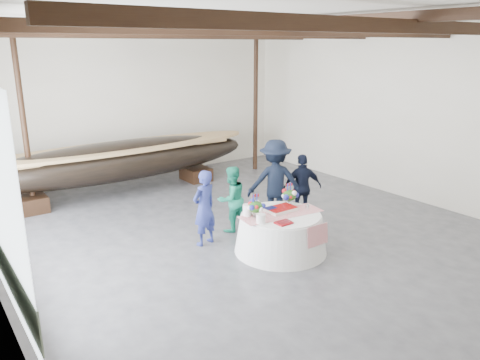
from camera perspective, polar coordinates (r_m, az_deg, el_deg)
floor at (r=10.26m, az=1.86°, el=-6.88°), size 10.00×12.00×0.01m
wall_back at (r=14.76m, az=-12.55°, el=8.93°), size 10.00×0.02×4.50m
wall_right at (r=13.23m, az=19.57°, el=7.58°), size 0.02×12.00×4.50m
ceiling at (r=9.45m, az=2.12°, el=19.09°), size 10.00×12.00×0.01m
pavilion_structure at (r=10.08m, az=-0.78°, el=16.09°), size 9.80×11.76×4.50m
longboat_display at (r=13.26m, az=-14.42°, el=2.30°), size 7.96×1.59×1.49m
banquet_table at (r=9.45m, az=4.99°, el=-6.41°), size 1.85×1.85×0.80m
tabletop_items at (r=9.36m, az=4.05°, el=-3.04°), size 1.77×1.03×0.40m
guest_woman_blue at (r=9.63m, az=-4.38°, el=-3.41°), size 0.65×0.50×1.59m
guest_woman_teal at (r=10.34m, az=-1.06°, el=-2.33°), size 0.76×0.62×1.47m
guest_man_left at (r=10.78m, az=4.29°, el=-0.21°), size 1.47×1.28×1.97m
guest_man_right at (r=11.05m, az=7.59°, el=-0.91°), size 1.01×0.74×1.59m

